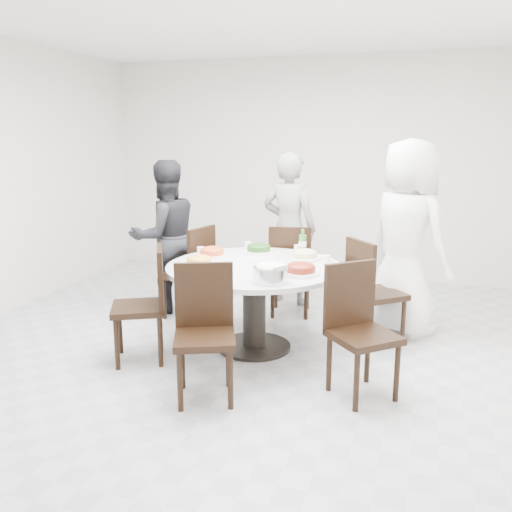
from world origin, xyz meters
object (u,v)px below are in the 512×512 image
(dining_table, at_px, (254,307))
(soup_bowl, at_px, (203,272))
(chair_s, at_px, (205,335))
(chair_sw, at_px, (138,305))
(chair_ne, at_px, (377,292))
(diner_middle, at_px, (289,229))
(diner_right, at_px, (407,239))
(chair_nw, at_px, (187,272))
(diner_left, at_px, (166,237))
(rice_bowl, at_px, (271,275))
(chair_se, at_px, (364,333))
(beverage_bottle, at_px, (303,242))
(chair_n, at_px, (291,269))

(dining_table, bearing_deg, soup_bowl, -119.27)
(dining_table, relative_size, chair_s, 1.58)
(chair_sw, distance_m, chair_s, 0.91)
(dining_table, height_order, chair_ne, chair_ne)
(chair_ne, xyz_separation_m, diner_middle, (-1.04, 0.93, 0.35))
(diner_right, bearing_deg, chair_ne, 98.15)
(chair_sw, height_order, diner_right, diner_right)
(chair_nw, bearing_deg, chair_sw, 16.96)
(chair_s, bearing_deg, chair_nw, 95.81)
(chair_ne, bearing_deg, dining_table, 74.55)
(diner_middle, bearing_deg, chair_sw, 75.77)
(soup_bowl, bearing_deg, chair_ne, 36.49)
(dining_table, xyz_separation_m, chair_s, (-0.05, -0.99, 0.10))
(chair_nw, xyz_separation_m, diner_middle, (0.86, 0.80, 0.35))
(chair_ne, bearing_deg, diner_middle, 8.05)
(dining_table, height_order, diner_left, diner_left)
(chair_nw, bearing_deg, rice_bowl, 61.53)
(dining_table, relative_size, chair_sw, 1.58)
(rice_bowl, bearing_deg, soup_bowl, -179.06)
(chair_sw, bearing_deg, chair_se, 60.12)
(chair_se, bearing_deg, soup_bowl, 131.42)
(chair_s, height_order, diner_left, diner_left)
(diner_left, distance_m, soup_bowl, 1.56)
(soup_bowl, xyz_separation_m, beverage_bottle, (0.57, 1.00, 0.08))
(chair_sw, height_order, rice_bowl, chair_sw)
(chair_ne, xyz_separation_m, beverage_bottle, (-0.70, 0.06, 0.39))
(dining_table, bearing_deg, rice_bowl, -59.29)
(beverage_bottle, bearing_deg, rice_bowl, -91.29)
(beverage_bottle, bearing_deg, dining_table, -119.85)
(chair_nw, relative_size, chair_s, 1.00)
(chair_ne, distance_m, chair_n, 1.08)
(dining_table, distance_m, chair_nw, 1.08)
(rice_bowl, relative_size, beverage_bottle, 1.12)
(chair_ne, relative_size, rice_bowl, 3.56)
(chair_se, distance_m, diner_right, 1.50)
(chair_n, bearing_deg, beverage_bottle, 105.22)
(chair_ne, height_order, chair_s, same)
(chair_sw, height_order, diner_middle, diner_middle)
(diner_right, bearing_deg, chair_sw, 73.06)
(chair_se, bearing_deg, diner_left, 105.88)
(diner_middle, height_order, beverage_bottle, diner_middle)
(chair_se, height_order, diner_left, diner_left)
(dining_table, bearing_deg, diner_left, 148.05)
(chair_se, bearing_deg, chair_s, 156.98)
(diner_left, bearing_deg, dining_table, 99.12)
(chair_s, relative_size, diner_middle, 0.57)
(chair_n, distance_m, diner_middle, 0.53)
(diner_right, distance_m, soup_bowl, 1.97)
(chair_nw, height_order, beverage_bottle, beverage_bottle)
(diner_right, bearing_deg, chair_s, 94.78)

